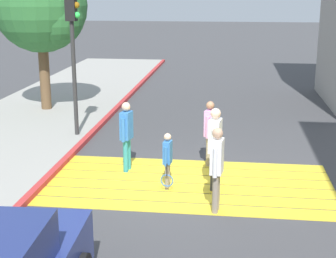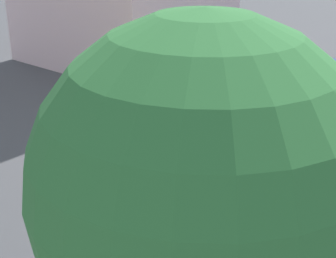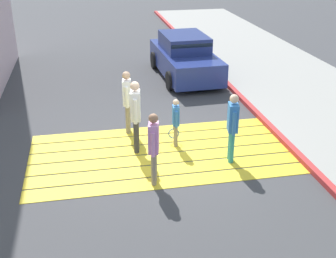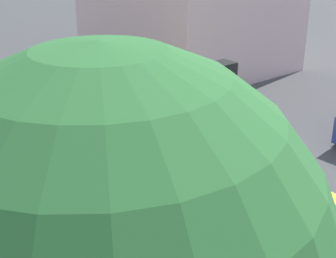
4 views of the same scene
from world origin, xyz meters
name	(u,v)px [view 1 (image 1 of 4)]	position (x,y,z in m)	size (l,w,h in m)	color
ground_plane	(189,184)	(0.00, 0.00, 0.00)	(120.00, 120.00, 0.00)	#424244
crosswalk_stripes	(189,184)	(0.00, 0.00, 0.01)	(6.40, 3.25, 0.01)	yellow
curb_painted	(51,175)	(-3.25, 0.00, 0.07)	(0.16, 40.00, 0.13)	#BC3333
traffic_light_corner	(73,34)	(-3.58, 3.26, 3.04)	(0.39, 0.28, 4.24)	#2D2D2D
street_tree	(43,8)	(-5.57, 6.37, 3.63)	(3.20, 3.20, 5.32)	brown
pedestrian_adult_lead	(217,164)	(0.64, -1.43, 1.00)	(0.27, 0.50, 1.72)	gray
pedestrian_adult_trailing	(127,131)	(-1.57, 0.69, 0.99)	(0.28, 0.49, 1.69)	teal
pedestrian_adult_side	(215,143)	(0.56, -0.25, 1.06)	(0.29, 0.53, 1.83)	#333338
pedestrian_teen_behind	(210,129)	(0.38, 1.33, 0.95)	(0.28, 0.47, 1.64)	gray
pedestrian_child_with_racket	(167,158)	(-0.45, -0.37, 0.71)	(0.28, 0.40, 1.27)	gray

